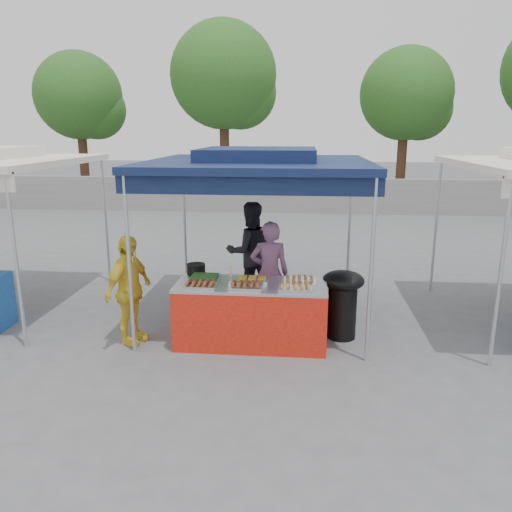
# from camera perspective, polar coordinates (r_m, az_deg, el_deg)

# --- Properties ---
(ground_plane) EXTENTS (80.00, 80.00, 0.00)m
(ground_plane) POSITION_cam_1_polar(r_m,az_deg,el_deg) (7.01, -0.47, -9.56)
(ground_plane) COLOR #5E5E61
(back_wall) EXTENTS (40.00, 0.25, 1.20)m
(back_wall) POSITION_cam_1_polar(r_m,az_deg,el_deg) (17.53, 3.23, 6.93)
(back_wall) COLOR gray
(back_wall) RESTS_ON ground_plane
(main_canopy) EXTENTS (3.20, 3.20, 2.57)m
(main_canopy) POSITION_cam_1_polar(r_m,az_deg,el_deg) (7.39, 0.27, 10.68)
(main_canopy) COLOR silver
(main_canopy) RESTS_ON ground_plane
(tree_0) EXTENTS (3.45, 3.38, 5.81)m
(tree_0) POSITION_cam_1_polar(r_m,az_deg,el_deg) (21.70, -19.17, 16.53)
(tree_0) COLOR #442A1A
(tree_0) RESTS_ON ground_plane
(tree_1) EXTENTS (3.92, 3.92, 6.73)m
(tree_1) POSITION_cam_1_polar(r_m,az_deg,el_deg) (19.60, -3.26, 19.44)
(tree_1) COLOR #442A1A
(tree_1) RESTS_ON ground_plane
(tree_2) EXTENTS (3.44, 3.36, 5.78)m
(tree_2) POSITION_cam_1_polar(r_m,az_deg,el_deg) (20.05, 17.14, 16.87)
(tree_2) COLOR #442A1A
(tree_2) RESTS_ON ground_plane
(vendor_table) EXTENTS (2.00, 0.80, 0.85)m
(vendor_table) POSITION_cam_1_polar(r_m,az_deg,el_deg) (6.76, -0.56, -6.61)
(vendor_table) COLOR red
(vendor_table) RESTS_ON ground_plane
(food_tray_fl) EXTENTS (0.42, 0.30, 0.07)m
(food_tray_fl) POSITION_cam_1_polar(r_m,az_deg,el_deg) (6.48, -6.39, -3.33)
(food_tray_fl) COLOR silver
(food_tray_fl) RESTS_ON vendor_table
(food_tray_fm) EXTENTS (0.42, 0.30, 0.07)m
(food_tray_fm) POSITION_cam_1_polar(r_m,az_deg,el_deg) (6.39, -1.18, -3.50)
(food_tray_fm) COLOR silver
(food_tray_fm) RESTS_ON vendor_table
(food_tray_fr) EXTENTS (0.42, 0.30, 0.07)m
(food_tray_fr) POSITION_cam_1_polar(r_m,az_deg,el_deg) (6.35, 4.48, -3.66)
(food_tray_fr) COLOR silver
(food_tray_fr) RESTS_ON vendor_table
(food_tray_bl) EXTENTS (0.42, 0.30, 0.07)m
(food_tray_bl) POSITION_cam_1_polar(r_m,az_deg,el_deg) (6.79, -5.86, -2.49)
(food_tray_bl) COLOR silver
(food_tray_bl) RESTS_ON vendor_table
(food_tray_bm) EXTENTS (0.42, 0.30, 0.07)m
(food_tray_bm) POSITION_cam_1_polar(r_m,az_deg,el_deg) (6.68, -0.44, -2.70)
(food_tray_bm) COLOR silver
(food_tray_bm) RESTS_ON vendor_table
(food_tray_br) EXTENTS (0.42, 0.30, 0.07)m
(food_tray_br) POSITION_cam_1_polar(r_m,az_deg,el_deg) (6.63, 4.99, -2.88)
(food_tray_br) COLOR silver
(food_tray_br) RESTS_ON vendor_table
(cooking_pot) EXTENTS (0.26, 0.26, 0.15)m
(cooking_pot) POSITION_cam_1_polar(r_m,az_deg,el_deg) (7.07, -6.86, -1.49)
(cooking_pot) COLOR black
(cooking_pot) RESTS_ON vendor_table
(skewer_cup) EXTENTS (0.09, 0.09, 0.11)m
(skewer_cup) POSITION_cam_1_polar(r_m,az_deg,el_deg) (6.43, -2.92, -3.21)
(skewer_cup) COLOR silver
(skewer_cup) RESTS_ON vendor_table
(wok_burner) EXTENTS (0.57, 0.57, 0.97)m
(wok_burner) POSITION_cam_1_polar(r_m,az_deg,el_deg) (7.00, 9.86, -4.79)
(wok_burner) COLOR black
(wok_burner) RESTS_ON ground_plane
(crate_left) EXTENTS (0.55, 0.39, 0.33)m
(crate_left) POSITION_cam_1_polar(r_m,az_deg,el_deg) (7.55, -3.95, -6.45)
(crate_left) COLOR #1538AA
(crate_left) RESTS_ON ground_plane
(crate_right) EXTENTS (0.51, 0.36, 0.31)m
(crate_right) POSITION_cam_1_polar(r_m,az_deg,el_deg) (7.46, 2.31, -6.81)
(crate_right) COLOR #1538AA
(crate_right) RESTS_ON ground_plane
(crate_stacked) EXTENTS (0.50, 0.35, 0.30)m
(crate_stacked) POSITION_cam_1_polar(r_m,az_deg,el_deg) (7.35, 2.33, -4.61)
(crate_stacked) COLOR #1538AA
(crate_stacked) RESTS_ON crate_right
(vendor_woman) EXTENTS (0.60, 0.42, 1.56)m
(vendor_woman) POSITION_cam_1_polar(r_m,az_deg,el_deg) (7.34, 1.56, -1.99)
(vendor_woman) COLOR #905B84
(vendor_woman) RESTS_ON ground_plane
(helper_man) EXTENTS (0.99, 0.89, 1.68)m
(helper_man) POSITION_cam_1_polar(r_m,az_deg,el_deg) (8.36, -0.67, 0.49)
(helper_man) COLOR black
(helper_man) RESTS_ON ground_plane
(customer_person) EXTENTS (0.64, 0.95, 1.50)m
(customer_person) POSITION_cam_1_polar(r_m,az_deg,el_deg) (6.89, -14.31, -3.82)
(customer_person) COLOR yellow
(customer_person) RESTS_ON ground_plane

